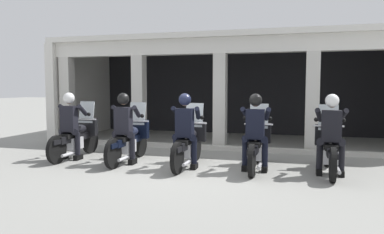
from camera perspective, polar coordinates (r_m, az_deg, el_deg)
The scene contains 13 objects.
ground_plane at distance 10.71m, azimuth 3.57°, elevation -4.56°, with size 80.00×80.00×0.00m, color gray.
station_building at distance 12.43m, azimuth 6.18°, elevation 6.19°, with size 11.04×3.92×3.24m.
kerb_strip at distance 10.15m, azimuth 3.74°, elevation -4.73°, with size 10.54×0.24×0.12m, color #B7B5AD.
motorcycle_far_left at distance 9.45m, azimuth -17.23°, elevation -2.94°, with size 0.62×2.04×1.35m.
police_officer_far_left at distance 9.17m, azimuth -18.27°, elevation -0.44°, with size 0.63×0.61×1.58m.
motorcycle_left at distance 8.66m, azimuth -9.54°, elevation -3.48°, with size 0.62×2.04×1.35m.
police_officer_left at distance 8.36m, azimuth -10.43°, elevation -0.76°, with size 0.63×0.61×1.58m.
motorcycle_center at distance 8.08m, azimuth -0.47°, elevation -4.00°, with size 0.62×2.04×1.35m.
police_officer_center at distance 7.75m, azimuth -1.07°, elevation -1.11°, with size 0.63×0.61×1.58m.
motorcycle_right at distance 7.93m, azimuth 9.91°, elevation -4.24°, with size 0.62×2.04×1.35m.
police_officer_right at distance 7.59m, azimuth 9.72°, elevation -1.30°, with size 0.63×0.61×1.58m.
motorcycle_far_right at distance 7.94m, azimuth 20.39°, elevation -4.45°, with size 0.62×2.04×1.35m.
police_officer_far_right at distance 7.61m, azimuth 20.63°, elevation -1.52°, with size 0.63×0.61×1.58m.
Camera 1 is at (2.25, -7.33, 1.72)m, focal length 34.66 mm.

